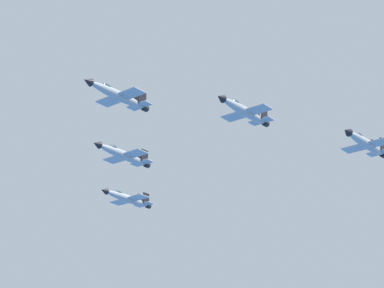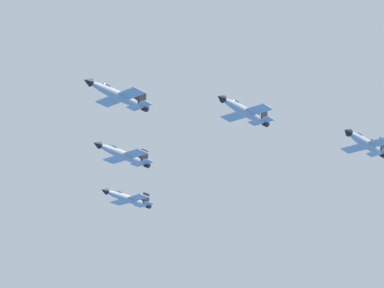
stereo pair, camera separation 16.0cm
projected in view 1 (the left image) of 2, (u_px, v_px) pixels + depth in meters
The scene contains 5 objects.
jet_lead at pixel (118, 95), 166.78m from camera, with size 18.03×11.09×3.79m.
jet_left_wingman at pixel (244, 111), 171.00m from camera, with size 17.91×10.94×3.76m.
jet_right_wingman at pixel (123, 155), 189.85m from camera, with size 18.33×11.23×3.85m.
jet_left_outer at pixel (366, 143), 173.78m from camera, with size 18.09×11.05×3.80m.
jet_right_outer at pixel (127, 198), 213.22m from camera, with size 17.83×10.98×3.75m.
Camera 1 is at (131.25, 76.69, 77.29)m, focal length 78.45 mm.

